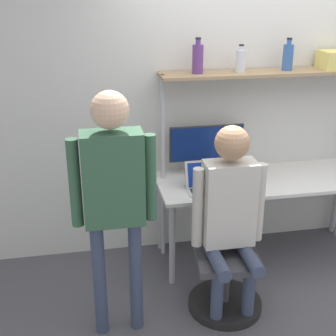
{
  "coord_description": "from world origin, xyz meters",
  "views": [
    {
      "loc": [
        -1.5,
        -3.11,
        2.34
      ],
      "look_at": [
        -0.94,
        -0.1,
        1.11
      ],
      "focal_mm": 50.0,
      "sensor_mm": 36.0,
      "label": 1
    }
  ],
  "objects_px": {
    "person_seated": "(230,208)",
    "office_chair": "(225,273)",
    "laptop": "(207,182)",
    "bottle_clear": "(241,60)",
    "bottle_blue": "(288,57)",
    "monitor": "(207,147)",
    "storage_box": "(336,60)",
    "person_standing": "(113,187)",
    "cell_phone": "(243,189)",
    "bottle_purple": "(198,58)"
  },
  "relations": [
    {
      "from": "person_seated",
      "to": "office_chair",
      "type": "bearing_deg",
      "value": 83.62
    },
    {
      "from": "office_chair",
      "to": "laptop",
      "type": "bearing_deg",
      "value": 92.64
    },
    {
      "from": "laptop",
      "to": "bottle_clear",
      "type": "relative_size",
      "value": 1.56
    },
    {
      "from": "bottle_blue",
      "to": "person_seated",
      "type": "bearing_deg",
      "value": -130.27
    },
    {
      "from": "monitor",
      "to": "storage_box",
      "type": "bearing_deg",
      "value": -0.49
    },
    {
      "from": "monitor",
      "to": "bottle_blue",
      "type": "xyz_separation_m",
      "value": [
        0.66,
        -0.01,
        0.74
      ]
    },
    {
      "from": "bottle_clear",
      "to": "storage_box",
      "type": "xyz_separation_m",
      "value": [
        0.84,
        0.0,
        -0.02
      ]
    },
    {
      "from": "person_standing",
      "to": "bottle_blue",
      "type": "distance_m",
      "value": 1.9
    },
    {
      "from": "cell_phone",
      "to": "bottle_clear",
      "type": "bearing_deg",
      "value": 83.43
    },
    {
      "from": "cell_phone",
      "to": "person_standing",
      "type": "height_order",
      "value": "person_standing"
    },
    {
      "from": "cell_phone",
      "to": "office_chair",
      "type": "bearing_deg",
      "value": -121.31
    },
    {
      "from": "person_seated",
      "to": "bottle_purple",
      "type": "distance_m",
      "value": 1.24
    },
    {
      "from": "cell_phone",
      "to": "bottle_purple",
      "type": "bearing_deg",
      "value": 130.68
    },
    {
      "from": "cell_phone",
      "to": "monitor",
      "type": "bearing_deg",
      "value": 119.88
    },
    {
      "from": "bottle_purple",
      "to": "storage_box",
      "type": "distance_m",
      "value": 1.2
    },
    {
      "from": "storage_box",
      "to": "bottle_purple",
      "type": "bearing_deg",
      "value": 180.0
    },
    {
      "from": "person_seated",
      "to": "bottle_purple",
      "type": "relative_size",
      "value": 5.14
    },
    {
      "from": "monitor",
      "to": "storage_box",
      "type": "distance_m",
      "value": 1.31
    },
    {
      "from": "monitor",
      "to": "bottle_clear",
      "type": "bearing_deg",
      "value": -2.11
    },
    {
      "from": "bottle_blue",
      "to": "laptop",
      "type": "bearing_deg",
      "value": -158.65
    },
    {
      "from": "cell_phone",
      "to": "bottle_clear",
      "type": "height_order",
      "value": "bottle_clear"
    },
    {
      "from": "person_seated",
      "to": "storage_box",
      "type": "relative_size",
      "value": 5.35
    },
    {
      "from": "office_chair",
      "to": "bottle_blue",
      "type": "height_order",
      "value": "bottle_blue"
    },
    {
      "from": "laptop",
      "to": "bottle_clear",
      "type": "height_order",
      "value": "bottle_clear"
    },
    {
      "from": "bottle_purple",
      "to": "storage_box",
      "type": "relative_size",
      "value": 1.04
    },
    {
      "from": "monitor",
      "to": "laptop",
      "type": "relative_size",
      "value": 1.89
    },
    {
      "from": "bottle_blue",
      "to": "storage_box",
      "type": "height_order",
      "value": "bottle_blue"
    },
    {
      "from": "cell_phone",
      "to": "bottle_blue",
      "type": "xyz_separation_m",
      "value": [
        0.45,
        0.37,
        0.99
      ]
    },
    {
      "from": "cell_phone",
      "to": "bottle_blue",
      "type": "height_order",
      "value": "bottle_blue"
    },
    {
      "from": "laptop",
      "to": "cell_phone",
      "type": "height_order",
      "value": "laptop"
    },
    {
      "from": "office_chair",
      "to": "storage_box",
      "type": "relative_size",
      "value": 3.4
    },
    {
      "from": "monitor",
      "to": "laptop",
      "type": "xyz_separation_m",
      "value": [
        -0.07,
        -0.3,
        -0.2
      ]
    },
    {
      "from": "bottle_purple",
      "to": "laptop",
      "type": "bearing_deg",
      "value": -84.41
    },
    {
      "from": "laptop",
      "to": "bottle_purple",
      "type": "distance_m",
      "value": 0.99
    },
    {
      "from": "bottle_purple",
      "to": "storage_box",
      "type": "xyz_separation_m",
      "value": [
        1.2,
        0.0,
        -0.05
      ]
    },
    {
      "from": "bottle_blue",
      "to": "storage_box",
      "type": "relative_size",
      "value": 0.97
    },
    {
      "from": "person_standing",
      "to": "bottle_clear",
      "type": "distance_m",
      "value": 1.58
    },
    {
      "from": "person_standing",
      "to": "bottle_clear",
      "type": "bearing_deg",
      "value": 39.52
    },
    {
      "from": "cell_phone",
      "to": "bottle_clear",
      "type": "xyz_separation_m",
      "value": [
        0.04,
        0.37,
        0.98
      ]
    },
    {
      "from": "person_standing",
      "to": "office_chair",
      "type": "bearing_deg",
      "value": 8.84
    },
    {
      "from": "person_seated",
      "to": "person_standing",
      "type": "distance_m",
      "value": 0.86
    },
    {
      "from": "monitor",
      "to": "laptop",
      "type": "distance_m",
      "value": 0.36
    },
    {
      "from": "bottle_clear",
      "to": "cell_phone",
      "type": "bearing_deg",
      "value": -96.57
    },
    {
      "from": "office_chair",
      "to": "bottle_clear",
      "type": "bearing_deg",
      "value": 69.08
    },
    {
      "from": "cell_phone",
      "to": "person_standing",
      "type": "distance_m",
      "value": 1.27
    },
    {
      "from": "person_standing",
      "to": "cell_phone",
      "type": "bearing_deg",
      "value": 27.39
    },
    {
      "from": "monitor",
      "to": "bottle_purple",
      "type": "distance_m",
      "value": 0.76
    },
    {
      "from": "bottle_clear",
      "to": "storage_box",
      "type": "height_order",
      "value": "bottle_clear"
    },
    {
      "from": "laptop",
      "to": "bottle_blue",
      "type": "distance_m",
      "value": 1.23
    },
    {
      "from": "cell_phone",
      "to": "office_chair",
      "type": "height_order",
      "value": "office_chair"
    }
  ]
}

